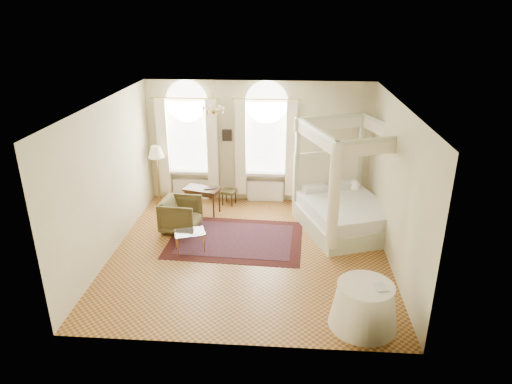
# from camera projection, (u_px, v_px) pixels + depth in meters

# --- Properties ---
(ground) EXTENTS (6.00, 6.00, 0.00)m
(ground) POSITION_uv_depth(u_px,v_px,m) (249.00, 252.00, 10.12)
(ground) COLOR #AC6F32
(ground) RESTS_ON ground
(room_walls) EXTENTS (6.00, 6.00, 6.00)m
(room_walls) POSITION_uv_depth(u_px,v_px,m) (249.00, 168.00, 9.37)
(room_walls) COLOR beige
(room_walls) RESTS_ON ground
(window_left) EXTENTS (1.62, 0.27, 3.29)m
(window_left) POSITION_uv_depth(u_px,v_px,m) (188.00, 148.00, 12.34)
(window_left) COLOR silver
(window_left) RESTS_ON room_walls
(window_right) EXTENTS (1.62, 0.27, 3.29)m
(window_right) POSITION_uv_depth(u_px,v_px,m) (266.00, 150.00, 12.20)
(window_right) COLOR silver
(window_right) RESTS_ON room_walls
(chandelier) EXTENTS (0.51, 0.45, 0.50)m
(chandelier) POSITION_uv_depth(u_px,v_px,m) (213.00, 110.00, 10.19)
(chandelier) COLOR #AE883A
(chandelier) RESTS_ON room_walls
(wall_pictures) EXTENTS (2.54, 0.03, 0.39)m
(wall_pictures) POSITION_uv_depth(u_px,v_px,m) (262.00, 134.00, 12.14)
(wall_pictures) COLOR black
(wall_pictures) RESTS_ON room_walls
(canopy_bed) EXTENTS (2.62, 2.88, 2.59)m
(canopy_bed) POSITION_uv_depth(u_px,v_px,m) (346.00, 207.00, 10.93)
(canopy_bed) COLOR beige
(canopy_bed) RESTS_ON ground
(nightstand) EXTENTS (0.49, 0.47, 0.54)m
(nightstand) POSITION_uv_depth(u_px,v_px,m) (349.00, 203.00, 11.96)
(nightstand) COLOR #32190D
(nightstand) RESTS_ON ground
(nightstand_lamp) EXTENTS (0.25, 0.25, 0.36)m
(nightstand_lamp) POSITION_uv_depth(u_px,v_px,m) (354.00, 186.00, 11.71)
(nightstand_lamp) COLOR #AE883A
(nightstand_lamp) RESTS_ON nightstand
(writing_desk) EXTENTS (1.00, 0.70, 0.68)m
(writing_desk) POSITION_uv_depth(u_px,v_px,m) (202.00, 192.00, 11.86)
(writing_desk) COLOR #32190D
(writing_desk) RESTS_ON ground
(laptop) EXTENTS (0.37, 0.29, 0.03)m
(laptop) POSITION_uv_depth(u_px,v_px,m) (210.00, 188.00, 11.82)
(laptop) COLOR black
(laptop) RESTS_ON writing_desk
(stool) EXTENTS (0.44, 0.44, 0.41)m
(stool) POSITION_uv_depth(u_px,v_px,m) (229.00, 193.00, 12.43)
(stool) COLOR #4B4020
(stool) RESTS_ON ground
(armchair) EXTENTS (0.96, 0.94, 0.81)m
(armchair) POSITION_uv_depth(u_px,v_px,m) (181.00, 215.00, 10.97)
(armchair) COLOR #453B1D
(armchair) RESTS_ON ground
(coffee_table) EXTENTS (0.78, 0.66, 0.45)m
(coffee_table) POSITION_uv_depth(u_px,v_px,m) (189.00, 234.00, 10.04)
(coffee_table) COLOR silver
(coffee_table) RESTS_ON ground
(floor_lamp) EXTENTS (0.42, 0.42, 1.64)m
(floor_lamp) POSITION_uv_depth(u_px,v_px,m) (156.00, 155.00, 12.09)
(floor_lamp) COLOR #AE883A
(floor_lamp) RESTS_ON ground
(oriental_rug) EXTENTS (3.17, 2.35, 0.01)m
(oriental_rug) POSITION_uv_depth(u_px,v_px,m) (236.00, 239.00, 10.65)
(oriental_rug) COLOR #380E0D
(oriental_rug) RESTS_ON ground
(side_table) EXTENTS (1.16, 1.16, 0.79)m
(side_table) POSITION_uv_depth(u_px,v_px,m) (364.00, 305.00, 7.67)
(side_table) COLOR white
(side_table) RESTS_ON ground
(book) EXTENTS (0.22, 0.27, 0.02)m
(book) POSITION_uv_depth(u_px,v_px,m) (375.00, 288.00, 7.43)
(book) COLOR black
(book) RESTS_ON side_table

